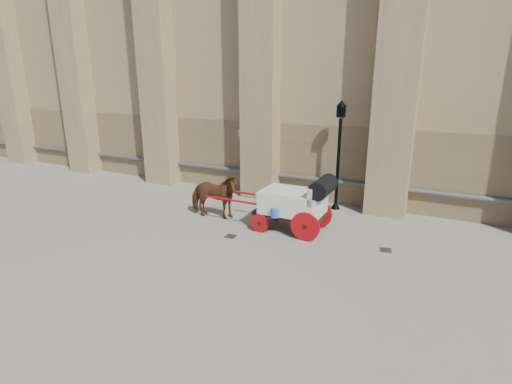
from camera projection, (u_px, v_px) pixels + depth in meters
The scene contains 6 objects.
ground at pixel (241, 229), 13.07m from camera, with size 90.00×90.00×0.00m, color gray.
horse at pixel (214, 196), 13.85m from camera, with size 0.86×1.88×1.59m, color brown.
carriage at pixel (297, 201), 12.61m from camera, with size 4.27×1.52×1.86m.
street_lamp at pixel (339, 153), 14.41m from camera, with size 0.37×0.37×3.99m.
drain_grate_near at pixel (231, 236), 12.45m from camera, with size 0.32×0.32×0.01m, color black.
drain_grate_far at pixel (386, 250), 11.48m from camera, with size 0.32×0.32×0.01m, color black.
Camera 1 is at (5.77, -10.74, 4.90)m, focal length 28.00 mm.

